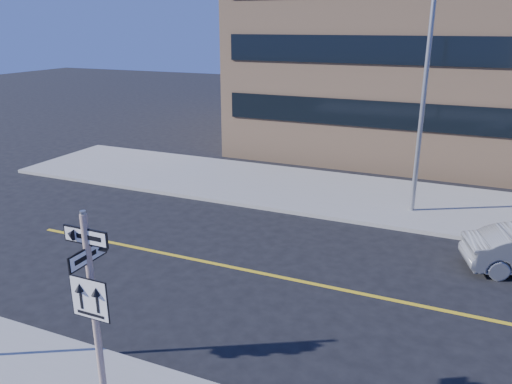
% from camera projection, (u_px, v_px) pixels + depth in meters
% --- Properties ---
extents(ground, '(120.00, 120.00, 0.00)m').
position_uv_depth(ground, '(177.00, 343.00, 11.75)').
color(ground, black).
rests_on(ground, ground).
extents(sign_pole, '(0.92, 0.92, 4.06)m').
position_uv_depth(sign_pole, '(93.00, 305.00, 8.79)').
color(sign_pole, silver).
rests_on(sign_pole, near_sidewalk).
extents(streetlight_a, '(0.55, 2.25, 8.00)m').
position_uv_depth(streetlight_a, '(423.00, 93.00, 18.07)').
color(streetlight_a, gray).
rests_on(streetlight_a, far_sidewalk).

